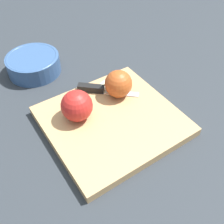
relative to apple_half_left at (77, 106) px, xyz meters
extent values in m
plane|color=#282D33|center=(0.07, -0.05, -0.06)|extent=(4.00, 4.00, 0.00)
cube|color=tan|center=(0.07, -0.05, -0.05)|extent=(0.33, 0.31, 0.02)
sphere|color=red|center=(0.00, 0.00, 0.00)|extent=(0.08, 0.08, 0.08)
cylinder|color=beige|center=(-0.01, 0.00, 0.00)|extent=(0.01, 0.07, 0.07)
sphere|color=#AD4C1E|center=(0.13, 0.01, 0.00)|extent=(0.07, 0.07, 0.07)
cylinder|color=beige|center=(0.13, 0.02, 0.00)|extent=(0.07, 0.03, 0.07)
cube|color=silver|center=(0.14, 0.01, -0.04)|extent=(0.08, 0.08, 0.00)
cube|color=black|center=(0.08, 0.06, -0.03)|extent=(0.07, 0.06, 0.02)
cylinder|color=beige|center=(0.13, 0.05, -0.04)|extent=(0.06, 0.06, 0.00)
cylinder|color=#33517F|center=(0.00, 0.27, -0.03)|extent=(0.16, 0.16, 0.05)
torus|color=#33517F|center=(0.00, 0.27, -0.01)|extent=(0.16, 0.16, 0.01)
camera|label=1|loc=(-0.19, -0.41, 0.44)|focal=42.00mm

